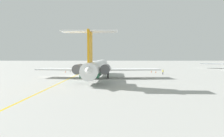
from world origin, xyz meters
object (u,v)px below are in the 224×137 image
at_px(ground_crew_near_nose, 70,69).
at_px(ground_crew_near_tail, 163,71).
at_px(safety_cone_wingtip, 151,72).
at_px(safety_cone_tail, 156,72).
at_px(safety_cone_nose, 66,72).
at_px(main_jetliner, 97,67).

distance_m(ground_crew_near_nose, ground_crew_near_tail, 34.58).
height_order(safety_cone_wingtip, safety_cone_tail, same).
relative_size(safety_cone_wingtip, safety_cone_tail, 1.00).
bearing_deg(ground_crew_near_nose, ground_crew_near_tail, 5.00).
height_order(ground_crew_near_tail, safety_cone_nose, ground_crew_near_tail).
height_order(ground_crew_near_nose, safety_cone_nose, ground_crew_near_nose).
bearing_deg(safety_cone_nose, ground_crew_near_tail, 75.67).
bearing_deg(ground_crew_near_tail, ground_crew_near_nose, 129.53).
bearing_deg(safety_cone_tail, ground_crew_near_nose, -95.00).
bearing_deg(ground_crew_near_tail, safety_cone_tail, 62.97).
xyz_separation_m(ground_crew_near_nose, safety_cone_wingtip, (1.15, 30.94, -0.84)).
bearing_deg(main_jetliner, safety_cone_tail, -44.55).
xyz_separation_m(ground_crew_near_tail, safety_cone_tail, (-7.55, -0.79, -0.81)).
relative_size(main_jetliner, safety_cone_tail, 71.03).
bearing_deg(ground_crew_near_nose, safety_cone_nose, -109.43).
height_order(main_jetliner, safety_cone_tail, main_jetliner).
bearing_deg(ground_crew_near_tail, main_jetliner, 176.25).
distance_m(safety_cone_nose, safety_cone_wingtip, 32.36).
xyz_separation_m(safety_cone_nose, safety_cone_tail, (1.24, 33.61, 0.00)).
distance_m(main_jetliner, safety_cone_nose, 24.72).
bearing_deg(safety_cone_wingtip, ground_crew_near_nose, -92.13).
relative_size(ground_crew_near_tail, safety_cone_nose, 3.12).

